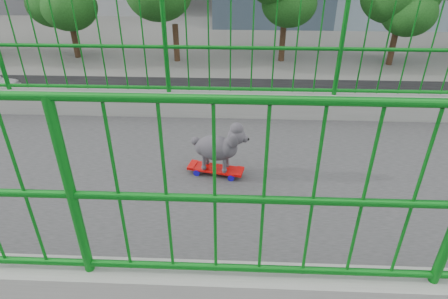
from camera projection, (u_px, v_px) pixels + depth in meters
The scene contains 6 objects.
road at pixel (221, 143), 18.37m from camera, with size 18.00×90.00×0.02m, color black.
railing at pixel (144, 158), 3.53m from camera, with size 3.00×24.00×1.42m.
skateboard at pixel (216, 169), 3.65m from camera, with size 0.26×0.55×0.07m.
poodle at pixel (218, 146), 3.51m from camera, with size 0.30×0.54×0.45m.
car_0 at pixel (167, 234), 12.07m from camera, with size 1.55×3.85×1.31m, color #9F9FA4.
car_1 at pixel (198, 174), 14.73m from camera, with size 1.68×4.82×1.59m, color #9F9FA4.
Camera 1 is at (2.97, 0.87, 9.07)m, focal length 30.75 mm.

